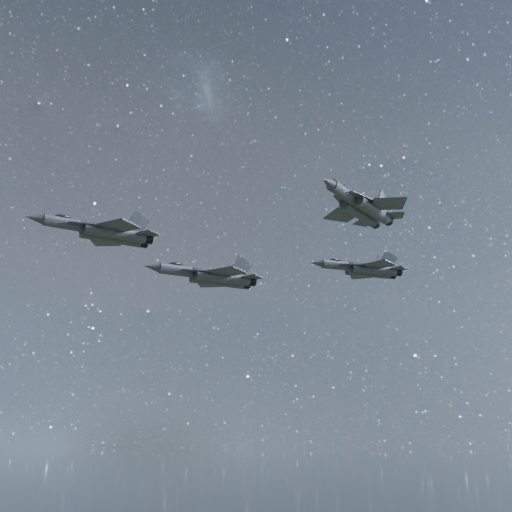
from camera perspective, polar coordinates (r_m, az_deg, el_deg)
jet_lead at (r=79.12m, az=-14.34°, el=2.27°), size 16.59×11.63×4.18m
jet_left at (r=97.89m, az=-4.29°, el=-1.93°), size 19.67×13.61×4.94m
jet_right at (r=74.30m, az=9.97°, el=4.68°), size 16.07×10.78×4.06m
jet_slot at (r=97.44m, az=10.24°, el=-1.23°), size 16.15×10.85×4.08m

